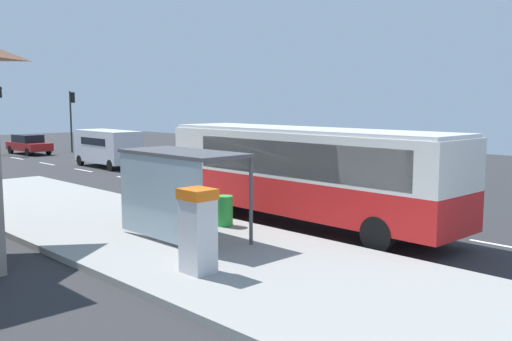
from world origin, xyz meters
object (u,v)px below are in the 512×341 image
sedan_near (29,144)px  recycling_bin_green (225,211)px  traffic_light_near_side (72,112)px  white_van (108,146)px  recycling_bin_red (210,208)px  bus (304,170)px  ticket_machine (198,230)px  bus_shelter (174,173)px

sedan_near → recycling_bin_green: bearing=-101.9°
traffic_light_near_side → recycling_bin_green: bearing=-108.0°
white_van → recycling_bin_red: size_ratio=5.53×
bus → recycling_bin_red: size_ratio=11.64×
traffic_light_near_side → white_van: bearing=-106.2°
bus → traffic_light_near_side: bearing=76.9°
sedan_near → recycling_bin_green: sedan_near is taller
bus → ticket_machine: bus is taller
ticket_machine → recycling_bin_green: (3.67, 3.30, -0.52)m
ticket_machine → sedan_near: bearing=73.4°
recycling_bin_green → recycling_bin_red: (0.00, 0.70, 0.00)m
ticket_machine → bus: bearing=19.6°
recycling_bin_green → traffic_light_near_side: bearing=72.0°
recycling_bin_green → bus_shelter: 2.67m
white_van → recycling_bin_red: white_van is taller
traffic_light_near_side → ticket_machine: bearing=-112.0°
bus → sedan_near: size_ratio=2.47×
bus → bus_shelter: 4.76m
recycling_bin_green → ticket_machine: bearing=-138.0°
traffic_light_near_side → bus_shelter: traffic_light_near_side is taller
bus → recycling_bin_red: 3.30m
bus → recycling_bin_green: (-2.49, 1.11, -1.19)m
bus → recycling_bin_red: bearing=144.0°
bus → white_van: 19.94m
white_van → recycling_bin_green: white_van is taller
bus → bus_shelter: bus is taller
bus → sedan_near: bearing=82.8°
bus → traffic_light_near_side: 31.79m
white_van → traffic_light_near_side: size_ratio=1.07×
recycling_bin_green → recycling_bin_red: 0.70m
sedan_near → recycling_bin_red: bearing=-102.2°
sedan_near → ticket_machine: ticket_machine is taller
bus → white_van: bearing=78.7°
recycling_bin_red → bus_shelter: bearing=-153.4°
bus_shelter → recycling_bin_green: bearing=10.4°
white_van → recycling_bin_red: 18.87m
bus → white_van: (3.91, 19.55, -0.50)m
sedan_near → recycling_bin_red: 30.76m
bus → bus_shelter: size_ratio=2.76×
recycling_bin_red → bus: bearing=-36.0°
white_van → traffic_light_near_side: 12.00m
ticket_machine → recycling_bin_green: 4.96m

